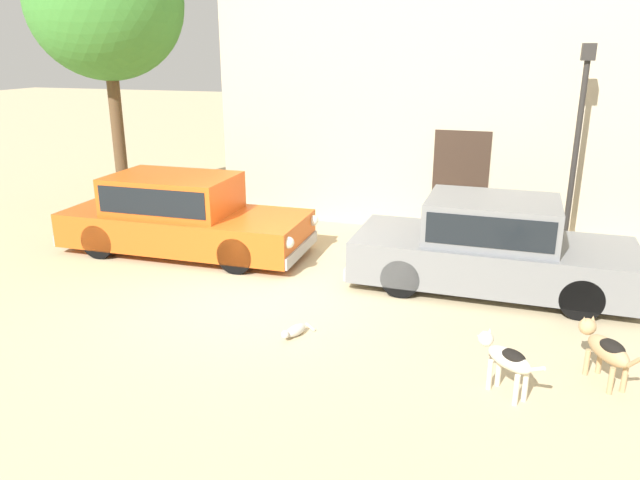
{
  "coord_description": "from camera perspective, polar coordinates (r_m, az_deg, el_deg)",
  "views": [
    {
      "loc": [
        3.46,
        -7.98,
        3.66
      ],
      "look_at": [
        0.9,
        0.2,
        0.9
      ],
      "focal_mm": 33.7,
      "sensor_mm": 36.0,
      "label": 1
    }
  ],
  "objects": [
    {
      "name": "parked_sedan_second",
      "position": [
        9.74,
        15.98,
        -0.46
      ],
      "size": [
        4.44,
        1.82,
        1.45
      ],
      "rotation": [
        0.0,
        0.0,
        -0.02
      ],
      "color": "slate",
      "rests_on": "ground_plane"
    },
    {
      "name": "parked_sedan_nearest",
      "position": [
        11.39,
        -13.07,
        2.43
      ],
      "size": [
        4.66,
        1.79,
        1.44
      ],
      "rotation": [
        0.0,
        0.0,
        0.01
      ],
      "color": "#D15619",
      "rests_on": "ground_plane"
    },
    {
      "name": "apartment_block",
      "position": [
        15.03,
        23.99,
        19.02
      ],
      "size": [
        14.83,
        5.62,
        8.68
      ],
      "color": "beige",
      "rests_on": "ground_plane"
    },
    {
      "name": "stray_dog_tan",
      "position": [
        7.61,
        25.46,
        -9.19
      ],
      "size": [
        0.59,
        0.95,
        0.66
      ],
      "rotation": [
        0.0,
        0.0,
        2.1
      ],
      "color": "tan",
      "rests_on": "ground_plane"
    },
    {
      "name": "acacia_tree_left",
      "position": [
        14.23,
        -19.76,
        20.37
      ],
      "size": [
        3.35,
        3.01,
        6.14
      ],
      "color": "brown",
      "rests_on": "ground_plane"
    },
    {
      "name": "street_lamp",
      "position": [
        11.5,
        23.4,
        10.09
      ],
      "size": [
        0.22,
        0.22,
        3.72
      ],
      "color": "#2D2B28",
      "rests_on": "ground_plane"
    },
    {
      "name": "stray_dog_spotted",
      "position": [
        6.96,
        17.25,
        -10.65
      ],
      "size": [
        0.76,
        0.67,
        0.65
      ],
      "rotation": [
        0.0,
        0.0,
        2.43
      ],
      "color": "beige",
      "rests_on": "ground_plane"
    },
    {
      "name": "stray_cat",
      "position": [
        8.05,
        -2.41,
        -8.61
      ],
      "size": [
        0.35,
        0.59,
        0.16
      ],
      "rotation": [
        0.0,
        0.0,
        4.34
      ],
      "color": "beige",
      "rests_on": "ground_plane"
    },
    {
      "name": "ground_plane",
      "position": [
        9.44,
        -5.62,
        -5.06
      ],
      "size": [
        80.0,
        80.0,
        0.0
      ],
      "primitive_type": "plane",
      "color": "tan"
    }
  ]
}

